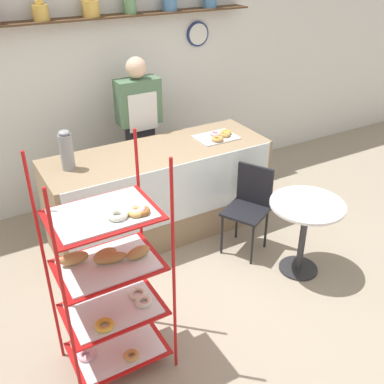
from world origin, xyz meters
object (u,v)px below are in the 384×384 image
at_px(coffee_carafe, 67,150).
at_px(cafe_chair, 250,201).
at_px(person_worker, 140,129).
at_px(donut_tray_counter, 219,136).
at_px(pastry_rack, 111,282).
at_px(cafe_table, 305,221).

bearing_deg(coffee_carafe, cafe_chair, -25.83).
relative_size(person_worker, donut_tray_counter, 4.01).
height_order(person_worker, cafe_chair, person_worker).
xyz_separation_m(pastry_rack, coffee_carafe, (0.16, 1.42, 0.37)).
xyz_separation_m(person_worker, cafe_table, (0.75, -1.86, -0.39)).
distance_m(pastry_rack, donut_tray_counter, 2.20).
relative_size(person_worker, cafe_table, 2.35).
relative_size(cafe_table, cafe_chair, 0.84).
bearing_deg(donut_tray_counter, coffee_carafe, 177.96).
xyz_separation_m(cafe_table, cafe_chair, (-0.20, 0.55, -0.01)).
height_order(pastry_rack, cafe_table, pastry_rack).
bearing_deg(cafe_table, cafe_chair, 110.09).
xyz_separation_m(pastry_rack, cafe_chair, (1.66, 0.69, -0.21)).
relative_size(cafe_chair, donut_tray_counter, 2.04).
xyz_separation_m(cafe_chair, coffee_carafe, (-1.50, 0.72, 0.58)).
distance_m(cafe_chair, coffee_carafe, 1.76).
distance_m(person_worker, coffee_carafe, 1.13).
bearing_deg(pastry_rack, cafe_table, 4.51).
bearing_deg(pastry_rack, donut_tray_counter, 38.41).
bearing_deg(coffee_carafe, cafe_table, -36.87).
distance_m(cafe_table, coffee_carafe, 2.19).
relative_size(cafe_table, coffee_carafe, 1.96).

